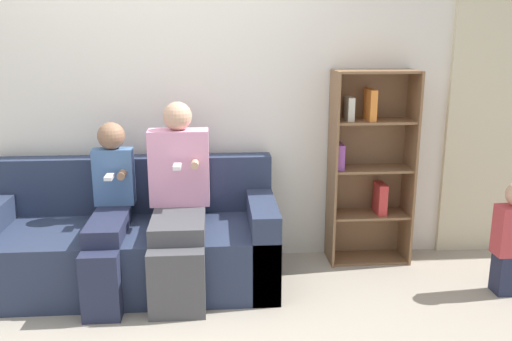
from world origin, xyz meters
TOP-DOWN VIEW (x-y plane):
  - ground_plane at (0.00, 0.00)m, footprint 14.00×14.00m
  - back_wall at (0.00, 0.95)m, footprint 10.00×0.06m
  - curtain_panel at (2.45, 0.90)m, footprint 0.56×0.04m
  - couch at (-0.17, 0.50)m, footprint 1.98×0.82m
  - adult_seated at (0.18, 0.40)m, footprint 0.41×0.76m
  - child_seated at (-0.27, 0.37)m, footprint 0.27×0.79m
  - bookshelf at (1.56, 0.80)m, footprint 0.60×0.29m

SIDE VIEW (x-z plane):
  - ground_plane at x=0.00m, z-range 0.00..0.00m
  - couch at x=-0.17m, z-range -0.13..0.70m
  - child_seated at x=-0.27m, z-range 0.01..1.11m
  - adult_seated at x=0.18m, z-range 0.01..1.26m
  - bookshelf at x=1.56m, z-range 0.02..1.46m
  - curtain_panel at x=2.45m, z-range 0.00..2.24m
  - back_wall at x=0.00m, z-range 0.00..2.55m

